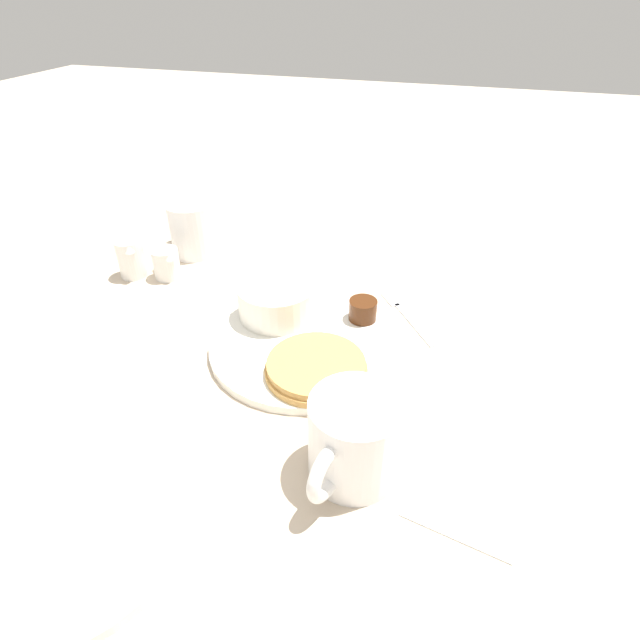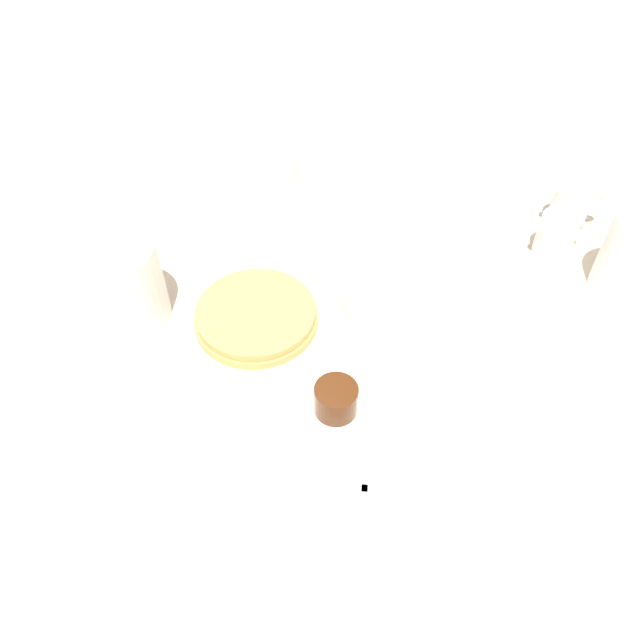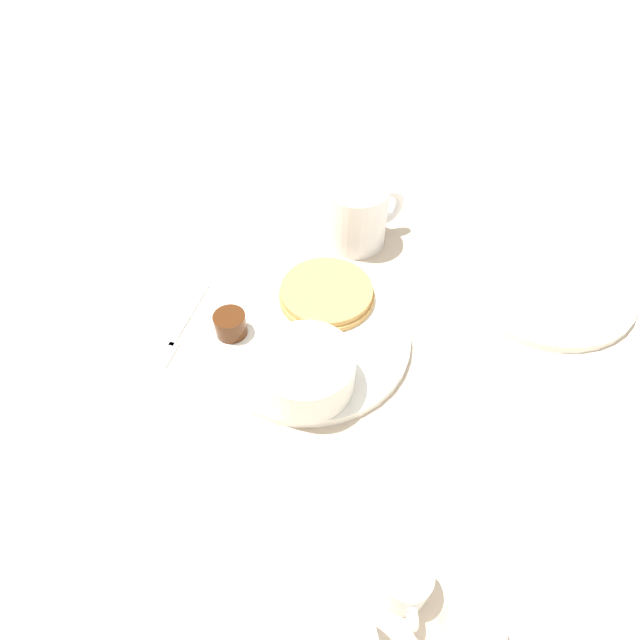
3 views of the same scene
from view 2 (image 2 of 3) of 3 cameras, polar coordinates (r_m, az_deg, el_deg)
The scene contains 12 objects.
ground_plane at distance 0.65m, azimuth 0.05°, elevation -1.59°, with size 4.00×4.00×0.00m, color #C6B299.
plate at distance 0.65m, azimuth 0.05°, elevation -1.25°, with size 0.26×0.26×0.01m.
pancake_stack at distance 0.65m, azimuth -5.86°, elevation 0.39°, with size 0.13×0.13×0.02m.
bowl at distance 0.64m, azimuth 6.86°, elevation 1.43°, with size 0.11×0.11×0.05m.
syrup_cup at distance 0.57m, azimuth 1.47°, elevation -7.27°, with size 0.04×0.04×0.03m.
butter_ramekin at distance 0.64m, azimuth 8.77°, elevation -0.11°, with size 0.04×0.04×0.04m.
coffee_mug at distance 0.68m, azimuth -18.12°, elevation 3.33°, with size 0.09×0.13×0.09m.
creamer_pitcher_near at distance 0.78m, azimuth 20.81°, elevation 7.31°, with size 0.06×0.04×0.05m.
creamer_pitcher_far at distance 0.83m, azimuth 22.03°, elevation 9.95°, with size 0.05×0.06×0.07m.
fork at distance 0.56m, azimuth 2.17°, elevation -14.94°, with size 0.10×0.13×0.00m.
napkin at distance 0.69m, azimuth -25.24°, elevation -4.21°, with size 0.12×0.10×0.00m.
far_plate at distance 0.90m, azimuth -10.14°, elevation 13.87°, with size 0.25×0.25×0.01m.
Camera 2 is at (-0.32, -0.28, 0.50)m, focal length 35.00 mm.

